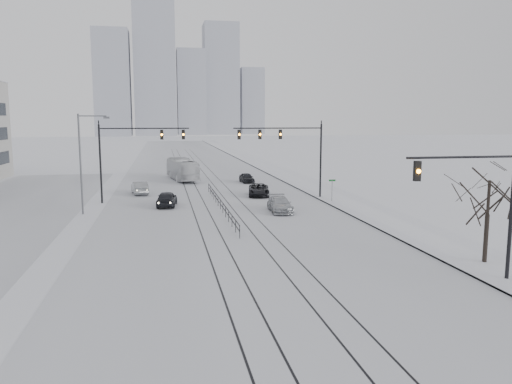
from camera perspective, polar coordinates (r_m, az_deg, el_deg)
name	(u,v)px	position (r m, az deg, el deg)	size (l,w,h in m)	color
ground	(315,353)	(19.27, 6.77, -17.78)	(500.00, 500.00, 0.00)	white
road	(198,175)	(77.14, -6.66, 1.89)	(22.00, 260.00, 0.02)	silver
sidewalk_east	(283,173)	(79.22, 3.13, 2.15)	(5.00, 260.00, 0.16)	white
curb	(268,174)	(78.67, 1.40, 2.10)	(0.10, 260.00, 0.12)	gray
parking_strip	(11,207)	(54.21, -26.25, -1.57)	(14.00, 60.00, 0.03)	silver
tram_rails	(210,194)	(57.37, -5.24, -0.25)	(5.30, 180.00, 0.01)	black
skyline	(179,80)	(291.16, -8.81, 12.49)	(96.00, 48.00, 72.00)	#9C9FAB
traffic_mast_near	(485,197)	(27.93, 24.67, -0.50)	(6.10, 0.37, 7.00)	black
traffic_mast_ne	(291,146)	(53.29, 4.00, 5.32)	(9.60, 0.37, 8.00)	black
traffic_mast_nw	(130,148)	(52.67, -14.20, 4.86)	(9.10, 0.37, 8.00)	black
street_light_west	(84,157)	(47.12, -19.10, 3.85)	(2.73, 0.25, 9.00)	#595B60
bare_tree	(489,189)	(31.75, 25.10, 0.31)	(4.40, 4.40, 6.10)	black
median_fence	(220,204)	(47.46, -4.10, -1.39)	(0.06, 24.00, 1.00)	black
street_sign	(332,187)	(51.88, 8.69, 0.56)	(0.70, 0.06, 2.40)	#595B60
sedan_sb_inner	(167,199)	(49.85, -10.16, -0.77)	(1.78, 4.42, 1.51)	black
sedan_sb_outer	(140,188)	(58.75, -13.15, 0.47)	(1.55, 4.45, 1.47)	gray
sedan_nb_front	(259,190)	(55.80, 0.32, 0.23)	(2.24, 4.86, 1.35)	black
sedan_nb_right	(280,205)	(46.16, 2.76, -1.45)	(1.94, 4.77, 1.38)	#AAADB2
sedan_nb_far	(247,178)	(67.79, -1.07, 1.62)	(1.54, 3.82, 1.30)	black
box_truck	(182,169)	(71.41, -8.43, 2.56)	(2.54, 10.84, 3.02)	silver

